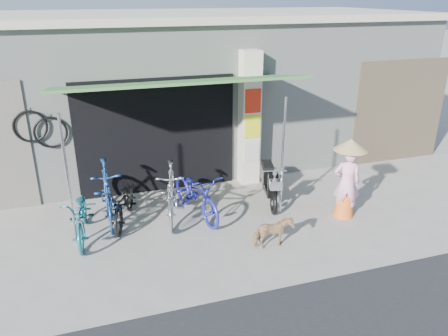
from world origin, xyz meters
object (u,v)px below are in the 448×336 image
object	(u,v)px
bike_teal	(82,216)
bike_navy	(196,194)
street_dog	(273,233)
bike_blue	(107,193)
nun	(347,178)
bike_black	(124,203)
bike_silver	(171,193)
moped	(269,182)

from	to	relation	value
bike_teal	bike_navy	bearing A→B (deg)	8.67
street_dog	bike_blue	bearing A→B (deg)	53.29
bike_teal	bike_navy	world-z (taller)	bike_navy
nun	bike_teal	bearing A→B (deg)	13.78
bike_black	nun	size ratio (longest dim) A/B	0.97
bike_silver	street_dog	xyz separation A→B (m)	(1.43, -1.59, -0.25)
bike_blue	bike_navy	size ratio (longest dim) A/B	1.05
bike_navy	bike_black	bearing A→B (deg)	161.14
nun	bike_black	bearing A→B (deg)	7.73
bike_navy	nun	world-z (taller)	nun
bike_navy	street_dog	distance (m)	1.83
street_dog	moped	bearing A→B (deg)	-21.34
moped	nun	world-z (taller)	nun
bike_blue	bike_black	world-z (taller)	bike_blue
bike_black	nun	xyz separation A→B (m)	(4.13, -1.05, 0.40)
bike_black	bike_teal	bearing A→B (deg)	-138.94
bike_teal	moped	bearing A→B (deg)	9.36
bike_black	bike_silver	distance (m)	0.91
bike_black	street_dog	world-z (taller)	bike_black
bike_teal	bike_navy	size ratio (longest dim) A/B	0.93
moped	nun	size ratio (longest dim) A/B	1.01
bike_silver	nun	distance (m)	3.39
bike_black	street_dog	bearing A→B (deg)	-19.19
bike_teal	bike_blue	bearing A→B (deg)	52.68
bike_teal	bike_blue	size ratio (longest dim) A/B	0.88
street_dog	bike_black	bearing A→B (deg)	53.46
bike_blue	bike_black	size ratio (longest dim) A/B	1.22
bike_blue	bike_silver	world-z (taller)	bike_blue
bike_blue	bike_teal	bearing A→B (deg)	-130.01
street_dog	nun	size ratio (longest dim) A/B	0.43
bike_blue	street_dog	distance (m)	3.25
street_dog	bike_navy	bearing A→B (deg)	31.07
moped	bike_teal	bearing A→B (deg)	-159.94
bike_navy	moped	xyz separation A→B (m)	(1.62, 0.19, -0.05)
bike_black	bike_navy	world-z (taller)	bike_navy
bike_teal	moped	xyz separation A→B (m)	(3.76, 0.39, -0.02)
bike_teal	street_dog	size ratio (longest dim) A/B	2.45
bike_blue	bike_black	xyz separation A→B (m)	(0.28, -0.22, -0.16)
bike_silver	bike_navy	xyz separation A→B (m)	(0.48, -0.04, -0.07)
bike_teal	bike_black	xyz separation A→B (m)	(0.77, 0.34, -0.03)
bike_teal	bike_silver	bearing A→B (deg)	11.45
bike_blue	street_dog	size ratio (longest dim) A/B	2.77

